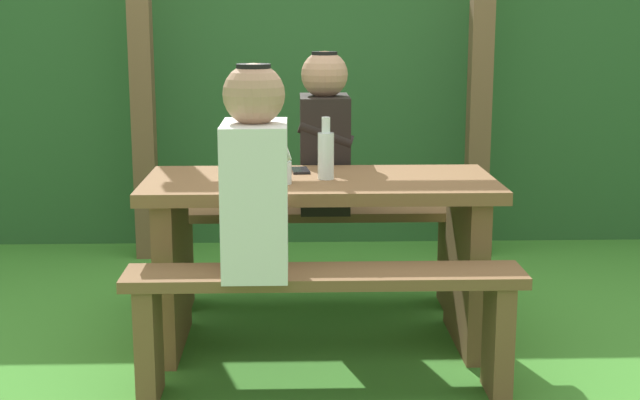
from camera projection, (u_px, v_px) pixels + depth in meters
ground_plane at (320, 344)px, 3.71m from camera, size 12.00×12.00×0.00m
hedge_backdrop at (309, 102)px, 5.65m from camera, size 6.40×0.86×1.61m
pergola_post_left at (142, 80)px, 4.87m from camera, size 0.12×0.12×1.98m
pergola_post_right at (480, 80)px, 4.92m from camera, size 0.12×0.12×1.98m
picnic_table at (320, 232)px, 3.61m from camera, size 1.40×0.64×0.70m
bench_near at (325, 308)px, 3.14m from camera, size 1.40×0.24×0.47m
bench_far at (317, 237)px, 4.15m from camera, size 1.40×0.24×0.47m
person_white_shirt at (255, 178)px, 3.04m from camera, size 0.25×0.35×0.72m
person_black_coat at (324, 137)px, 4.05m from camera, size 0.25×0.35×0.72m
drinking_glass at (282, 172)px, 3.45m from camera, size 0.07×0.07×0.09m
bottle_left at (326, 153)px, 3.53m from camera, size 0.06×0.06×0.25m
cell_phone at (300, 170)px, 3.72m from camera, size 0.08×0.15×0.01m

